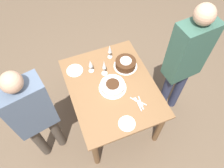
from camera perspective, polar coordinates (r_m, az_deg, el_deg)
ground_plane at (r=3.19m, az=0.00°, el=-8.22°), size 12.00×12.00×0.00m
dining_table at (r=2.62m, az=0.00°, el=-2.15°), size 1.21×0.97×0.77m
cake_center_white at (r=2.47m, az=0.19°, el=-0.49°), size 0.32×0.32×0.09m
cake_front_chocolate at (r=2.66m, az=3.57°, el=5.35°), size 0.29×0.29×0.11m
wine_glass_near at (r=2.50m, az=-2.08°, el=4.83°), size 0.07×0.07×0.23m
wine_glass_far at (r=2.55m, az=-5.64°, el=5.20°), size 0.06×0.06×0.19m
wine_glass_extra at (r=2.68m, az=-0.57°, el=9.01°), size 0.06×0.06×0.21m
dessert_plate_left at (r=2.30m, az=3.90°, el=-10.27°), size 0.18×0.18×0.01m
dessert_plate_right at (r=2.68m, az=-9.70°, el=3.51°), size 0.20×0.20×0.01m
fork_pile at (r=2.41m, az=7.06°, el=-4.86°), size 0.21×0.14×0.01m
person_cutting at (r=2.49m, az=18.57°, el=6.04°), size 0.25×0.42×1.76m
person_watching at (r=2.25m, az=-19.89°, el=-7.44°), size 0.29×0.44×1.60m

